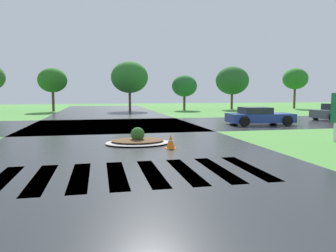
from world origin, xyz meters
TOP-DOWN VIEW (x-y plane):
  - asphalt_roadway at (0.00, 10.00)m, footprint 10.44×80.00m
  - asphalt_cross_road at (0.00, 18.57)m, footprint 90.00×9.39m
  - crosswalk_stripes at (-0.00, 5.81)m, footprint 6.75×2.96m
  - median_island at (0.65, 10.60)m, footprint 2.61×2.02m
  - car_dark_suv at (9.29, 16.85)m, footprint 4.27×2.35m
  - traffic_cone at (1.72, 9.26)m, footprint 0.36×0.36m
  - background_treeline at (5.92, 35.41)m, footprint 40.34×5.08m

SIDE VIEW (x-z plane):
  - asphalt_roadway at x=0.00m, z-range 0.00..0.01m
  - asphalt_cross_road at x=0.00m, z-range 0.00..0.01m
  - crosswalk_stripes at x=0.00m, z-range 0.00..0.01m
  - median_island at x=0.65m, z-range -0.20..0.48m
  - traffic_cone at x=1.72m, z-range -0.01..0.52m
  - car_dark_suv at x=9.29m, z-range -0.03..1.11m
  - background_treeline at x=5.92m, z-range 0.80..6.43m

